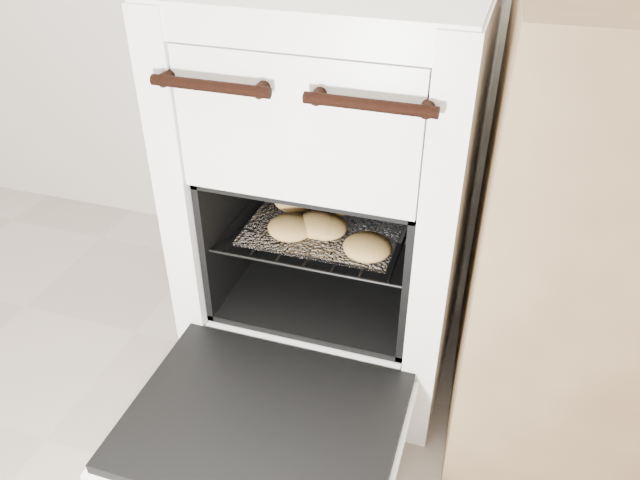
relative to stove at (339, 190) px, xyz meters
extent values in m
cube|color=white|center=(0.00, 0.01, 0.01)|extent=(0.55, 0.58, 0.84)
cylinder|color=black|center=(-0.13, -0.30, 0.32)|extent=(0.20, 0.02, 0.02)
cylinder|color=black|center=(0.13, -0.30, 0.32)|extent=(0.20, 0.02, 0.02)
cube|color=black|center=(0.00, -0.46, -0.22)|extent=(0.47, 0.37, 0.02)
cube|color=white|center=(0.00, -0.46, -0.24)|extent=(0.49, 0.38, 0.01)
cylinder|color=black|center=(-0.20, -0.06, -0.04)|extent=(0.01, 0.38, 0.01)
cylinder|color=black|center=(0.20, -0.06, -0.04)|extent=(0.01, 0.38, 0.01)
cylinder|color=black|center=(0.00, -0.24, -0.04)|extent=(0.39, 0.01, 0.01)
cylinder|color=black|center=(0.00, 0.12, -0.04)|extent=(0.39, 0.01, 0.01)
cylinder|color=black|center=(-0.16, -0.06, -0.04)|extent=(0.01, 0.37, 0.01)
cylinder|color=black|center=(-0.11, -0.06, -0.04)|extent=(0.01, 0.37, 0.01)
cylinder|color=black|center=(-0.05, -0.06, -0.04)|extent=(0.01, 0.37, 0.01)
cylinder|color=black|center=(0.00, -0.06, -0.04)|extent=(0.01, 0.37, 0.01)
cylinder|color=black|center=(0.05, -0.06, -0.04)|extent=(0.01, 0.37, 0.01)
cylinder|color=black|center=(0.11, -0.06, -0.04)|extent=(0.01, 0.37, 0.01)
cylinder|color=black|center=(0.16, -0.06, -0.04)|extent=(0.01, 0.37, 0.01)
cube|color=white|center=(0.00, -0.08, -0.03)|extent=(0.31, 0.27, 0.01)
ellipsoid|color=tan|center=(0.01, -0.04, -0.01)|extent=(0.09, 0.09, 0.03)
ellipsoid|color=tan|center=(-0.01, -0.13, -0.01)|extent=(0.11, 0.11, 0.04)
ellipsoid|color=tan|center=(-0.08, -0.05, -0.01)|extent=(0.12, 0.12, 0.05)
ellipsoid|color=tan|center=(-0.05, -0.16, -0.01)|extent=(0.13, 0.13, 0.04)
ellipsoid|color=tan|center=(0.11, -0.18, -0.01)|extent=(0.11, 0.11, 0.04)
ellipsoid|color=tan|center=(0.01, -0.13, -0.01)|extent=(0.12, 0.12, 0.04)
camera|label=1|loc=(0.32, -1.14, 0.66)|focal=35.00mm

